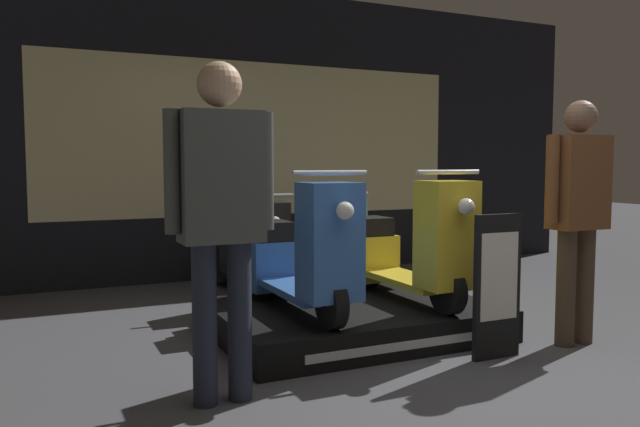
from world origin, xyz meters
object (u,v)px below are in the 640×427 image
at_px(scooter_display_right, 408,250).
at_px(price_sign_board, 497,286).
at_px(scooter_backrow_1, 322,250).
at_px(scooter_backrow_0, 250,255).
at_px(scooter_display_left, 300,257).
at_px(person_right_browsing, 578,203).
at_px(person_left_browsing, 221,203).

bearing_deg(scooter_display_right, price_sign_board, -81.09).
bearing_deg(price_sign_board, scooter_backrow_1, 91.23).
distance_m(scooter_display_right, scooter_backrow_1, 1.74).
distance_m(scooter_backrow_0, scooter_backrow_1, 0.77).
relative_size(scooter_display_left, scooter_backrow_0, 1.00).
height_order(scooter_display_right, scooter_backrow_1, scooter_display_right).
distance_m(scooter_backrow_0, price_sign_board, 2.70).
bearing_deg(scooter_display_right, scooter_backrow_0, 112.01).
height_order(scooter_display_right, price_sign_board, scooter_display_right).
distance_m(scooter_display_right, scooter_backrow_0, 1.87).
bearing_deg(person_right_browsing, scooter_display_right, 135.93).
relative_size(scooter_display_right, person_right_browsing, 0.89).
bearing_deg(person_right_browsing, person_left_browsing, 180.00).
xyz_separation_m(person_right_browsing, price_sign_board, (-0.72, -0.02, -0.52)).
relative_size(scooter_backrow_1, person_right_browsing, 0.89).
bearing_deg(scooter_backrow_0, scooter_display_right, -67.99).
bearing_deg(scooter_backrow_1, scooter_display_left, -119.56).
height_order(scooter_display_right, person_right_browsing, person_right_browsing).
height_order(scooter_backrow_1, person_left_browsing, person_left_browsing).
relative_size(scooter_backrow_0, price_sign_board, 1.60).
xyz_separation_m(scooter_display_left, scooter_backrow_0, (0.20, 1.72, -0.23)).
height_order(scooter_backrow_0, scooter_backrow_1, same).
relative_size(scooter_display_left, person_right_browsing, 0.89).
bearing_deg(person_left_browsing, scooter_backrow_0, 68.48).
xyz_separation_m(scooter_backrow_0, scooter_backrow_1, (0.77, 0.00, 0.00)).
distance_m(scooter_display_left, scooter_display_right, 0.90).
height_order(scooter_backrow_0, person_right_browsing, person_right_browsing).
bearing_deg(price_sign_board, person_left_browsing, 179.27).
xyz_separation_m(scooter_display_right, price_sign_board, (0.13, -0.85, -0.14)).
bearing_deg(scooter_display_right, person_right_browsing, -44.07).
bearing_deg(scooter_display_left, person_right_browsing, -25.25).
bearing_deg(person_left_browsing, scooter_backrow_1, 55.08).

